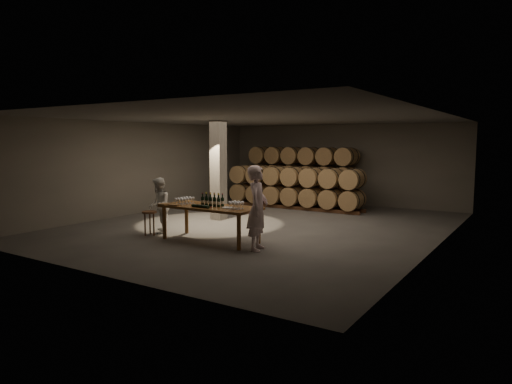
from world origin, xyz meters
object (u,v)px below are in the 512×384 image
Objects in this scene: plate at (228,208)px; stool at (149,216)px; person_man at (258,208)px; notebook_near at (174,205)px; person_woman at (159,205)px; tasting_table at (210,210)px; bottle_cluster at (212,201)px.

plate is 0.44× the size of stool.
plate is 0.97m from person_man.
person_woman is (-1.00, 0.46, -0.15)m from notebook_near.
plate reaches higher than tasting_table.
stool is 0.33× the size of person_man.
stool is 0.43× the size of person_woman.
plate is at bearing 47.24° from person_woman.
tasting_table is 8.96× the size of plate.
bottle_cluster is 0.92× the size of stool.
bottle_cluster is 0.30× the size of person_man.
bottle_cluster is 2.35× the size of notebook_near.
person_woman reaches higher than stool.
tasting_table is at bearing 175.09° from plate.
plate is at bearing 63.88° from person_man.
plate is (0.58, -0.05, 0.11)m from tasting_table.
notebook_near is (-0.82, -0.43, 0.12)m from tasting_table.
notebook_near is 1.07m from stool.
bottle_cluster is at bearing 34.61° from tasting_table.
person_man reaches higher than stool.
notebook_near reaches higher than stool.
person_woman is at bearing 178.14° from plate.
tasting_table is at bearing 65.01° from person_man.
tasting_table is at bearing 48.22° from person_woman.
person_man is at bearing -6.77° from tasting_table.
plate is 1.46m from notebook_near.
stool is at bearing 74.50° from person_man.
bottle_cluster is at bearing 63.61° from person_man.
plate is at bearing 6.92° from stool.
notebook_near is at bearing -152.01° from bottle_cluster.
bottle_cluster is 2.08× the size of plate.
person_woman reaches higher than tasting_table.
plate is at bearing -4.91° from tasting_table.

